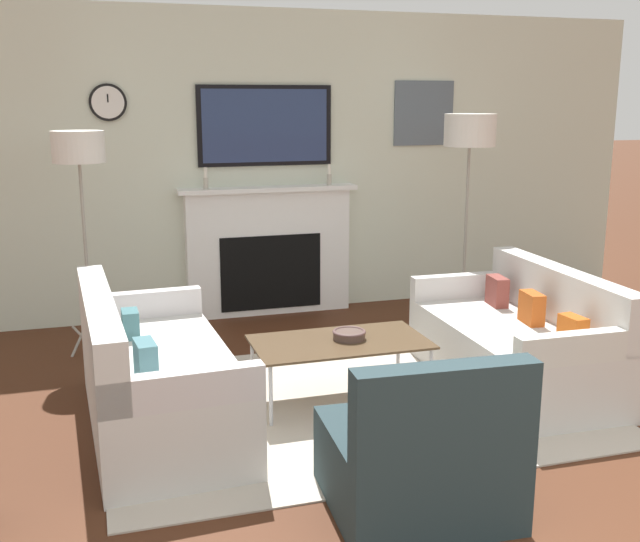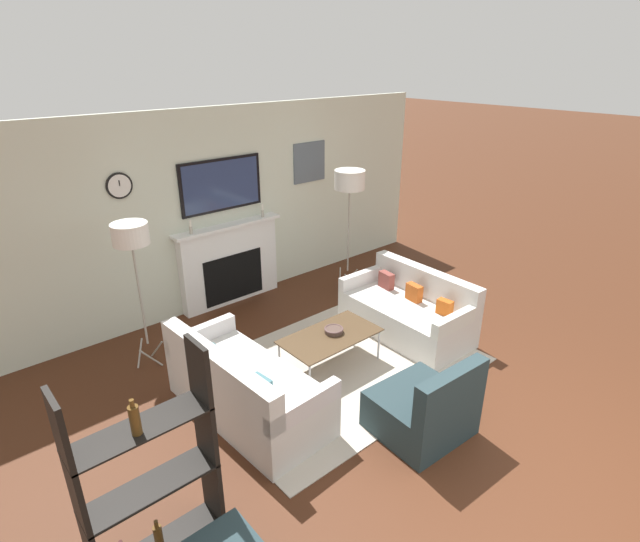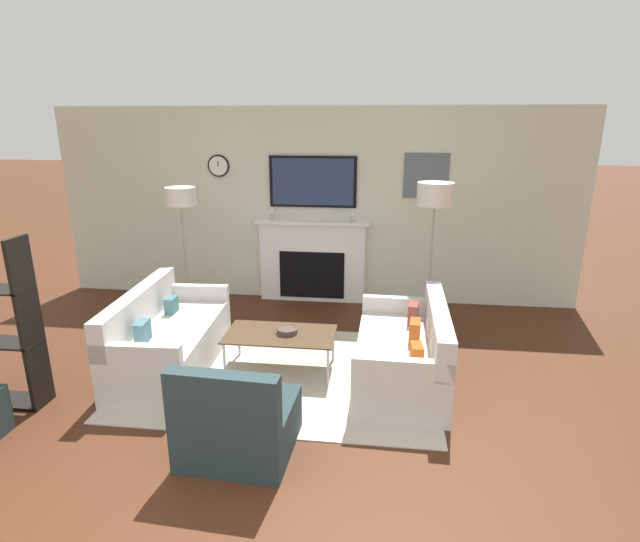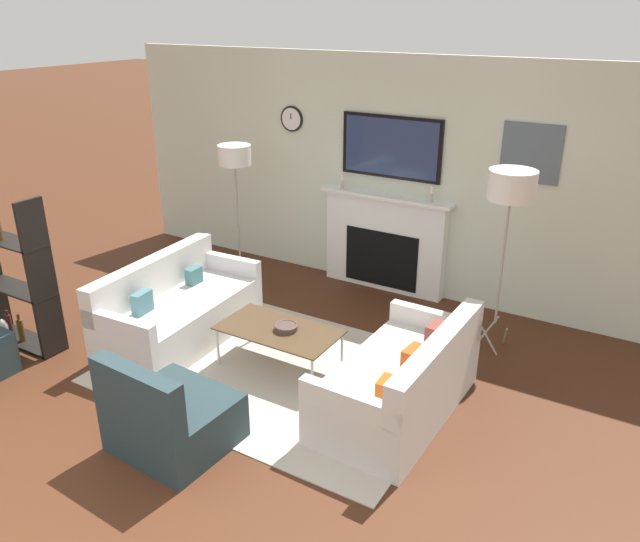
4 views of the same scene
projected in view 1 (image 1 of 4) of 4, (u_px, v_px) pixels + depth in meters
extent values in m
cube|color=silver|center=(265.00, 165.00, 6.73)|extent=(7.37, 0.07, 2.70)
cube|color=white|center=(269.00, 253.00, 6.80)|extent=(1.49, 0.16, 1.13)
cube|color=black|center=(271.00, 272.00, 6.76)|extent=(0.92, 0.01, 0.68)
cube|color=white|center=(268.00, 189.00, 6.65)|extent=(1.61, 0.22, 0.04)
cylinder|color=#B2AD9E|center=(206.00, 184.00, 6.45)|extent=(0.04, 0.04, 0.10)
cylinder|color=white|center=(205.00, 172.00, 6.43)|extent=(0.03, 0.03, 0.09)
cylinder|color=#B2AD9E|center=(329.00, 180.00, 6.77)|extent=(0.04, 0.04, 0.10)
cylinder|color=white|center=(329.00, 169.00, 6.75)|extent=(0.03, 0.03, 0.09)
cube|color=black|center=(265.00, 126.00, 6.61)|extent=(1.21, 0.04, 0.70)
cube|color=navy|center=(266.00, 126.00, 6.59)|extent=(1.13, 0.01, 0.63)
cylinder|color=black|center=(108.00, 102.00, 6.19)|extent=(0.31, 0.02, 0.31)
cylinder|color=silver|center=(108.00, 102.00, 6.18)|extent=(0.26, 0.00, 0.26)
cube|color=black|center=(108.00, 98.00, 6.16)|extent=(0.01, 0.00, 0.07)
cube|color=slate|center=(424.00, 113.00, 7.03)|extent=(0.59, 0.02, 0.59)
cube|color=#C0B4A4|center=(349.00, 403.00, 4.84)|extent=(3.07, 2.22, 0.01)
cube|color=silver|center=(161.00, 391.00, 4.45)|extent=(0.90, 1.79, 0.46)
cube|color=silver|center=(100.00, 329.00, 4.25)|extent=(0.25, 1.75, 0.38)
cube|color=silver|center=(142.00, 304.00, 5.13)|extent=(0.81, 0.14, 0.18)
cube|color=silver|center=(183.00, 389.00, 3.62)|extent=(0.81, 0.14, 0.18)
cube|color=#3E6B71|center=(130.00, 324.00, 4.69)|extent=(0.10, 0.18, 0.17)
cube|color=#447079|center=(146.00, 360.00, 3.98)|extent=(0.12, 0.22, 0.21)
cube|color=silver|center=(512.00, 355.00, 5.12)|extent=(0.89, 1.65, 0.43)
cube|color=silver|center=(561.00, 295.00, 5.13)|extent=(0.20, 1.64, 0.37)
cube|color=silver|center=(583.00, 347.00, 4.34)|extent=(0.85, 0.12, 0.18)
cube|color=silver|center=(464.00, 286.00, 5.78)|extent=(0.85, 0.12, 0.18)
cube|color=#B95118|center=(573.00, 330.00, 4.64)|extent=(0.11, 0.19, 0.18)
cube|color=#B4501C|center=(532.00, 308.00, 5.09)|extent=(0.12, 0.23, 0.22)
cube|color=brown|center=(497.00, 291.00, 5.53)|extent=(0.13, 0.23, 0.22)
cube|color=#26373B|center=(416.00, 467.00, 3.59)|extent=(0.87, 0.82, 0.39)
cube|color=#26373B|center=(445.00, 413.00, 3.20)|extent=(0.83, 0.19, 0.43)
cube|color=#4C3823|center=(340.00, 342.00, 4.80)|extent=(1.12, 0.61, 0.02)
cylinder|color=#B7B7BC|center=(271.00, 396.00, 4.45)|extent=(0.02, 0.02, 0.39)
cylinder|color=#B7B7BC|center=(431.00, 378.00, 4.75)|extent=(0.02, 0.02, 0.39)
cylinder|color=#B7B7BC|center=(252.00, 366.00, 4.95)|extent=(0.02, 0.02, 0.39)
cylinder|color=#B7B7BC|center=(398.00, 351.00, 5.24)|extent=(0.02, 0.02, 0.39)
cylinder|color=#4D3932|center=(349.00, 335.00, 4.83)|extent=(0.21, 0.21, 0.05)
torus|color=brown|center=(349.00, 332.00, 4.83)|extent=(0.22, 0.22, 0.02)
cylinder|color=#9E998E|center=(106.00, 336.00, 5.80)|extent=(0.09, 0.23, 0.28)
cylinder|color=#9E998E|center=(81.00, 337.00, 5.79)|extent=(0.17, 0.19, 0.28)
cylinder|color=#9E998E|center=(89.00, 343.00, 5.63)|extent=(0.23, 0.07, 0.28)
cylinder|color=#9E998E|center=(85.00, 244.00, 5.58)|extent=(0.02, 0.02, 1.21)
cylinder|color=white|center=(78.00, 147.00, 5.42)|extent=(0.38, 0.38, 0.23)
cylinder|color=#9E998E|center=(471.00, 304.00, 6.69)|extent=(0.09, 0.23, 0.29)
cylinder|color=#9E998E|center=(450.00, 304.00, 6.68)|extent=(0.17, 0.19, 0.29)
cylinder|color=#9E998E|center=(466.00, 309.00, 6.53)|extent=(0.23, 0.07, 0.29)
cylinder|color=#9E998E|center=(466.00, 220.00, 6.46)|extent=(0.02, 0.02, 1.26)
cylinder|color=white|center=(470.00, 130.00, 6.29)|extent=(0.43, 0.43, 0.27)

